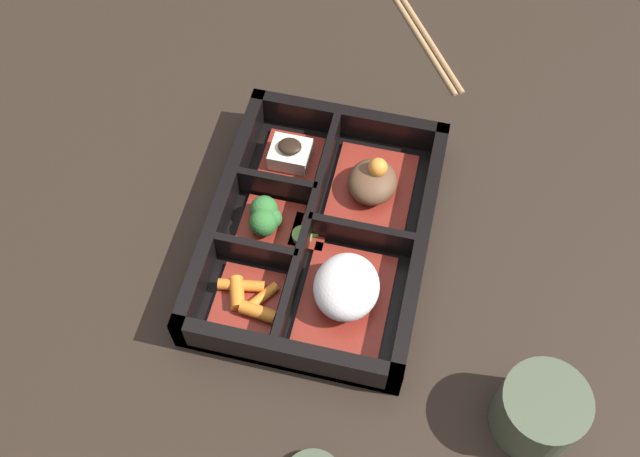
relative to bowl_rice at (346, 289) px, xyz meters
name	(u,v)px	position (x,y,z in m)	size (l,w,h in m)	color
ground_plane	(320,241)	(-0.07, -0.04, -0.03)	(3.00, 3.00, 0.00)	black
bento_base	(320,238)	(-0.07, -0.04, -0.03)	(0.30, 0.22, 0.01)	black
bento_rim	(317,229)	(-0.07, -0.04, -0.01)	(0.30, 0.22, 0.05)	black
bowl_stew	(372,184)	(-0.13, 0.00, -0.01)	(0.11, 0.09, 0.05)	maroon
bowl_rice	(346,289)	(0.00, 0.00, 0.00)	(0.11, 0.09, 0.05)	maroon
bowl_tofu	(290,156)	(-0.15, -0.09, -0.01)	(0.07, 0.06, 0.03)	maroon
bowl_greens	(266,219)	(-0.06, -0.10, -0.01)	(0.06, 0.06, 0.03)	maroon
bowl_carrots	(248,298)	(0.02, -0.09, -0.02)	(0.07, 0.07, 0.02)	maroon
bowl_pickles	(309,232)	(-0.06, -0.05, -0.02)	(0.04, 0.04, 0.01)	maroon
tea_cup	(540,410)	(0.08, 0.19, 0.00)	(0.08, 0.08, 0.06)	#424C38
chopsticks	(422,33)	(-0.38, 0.02, -0.03)	(0.18, 0.13, 0.01)	#A87F51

